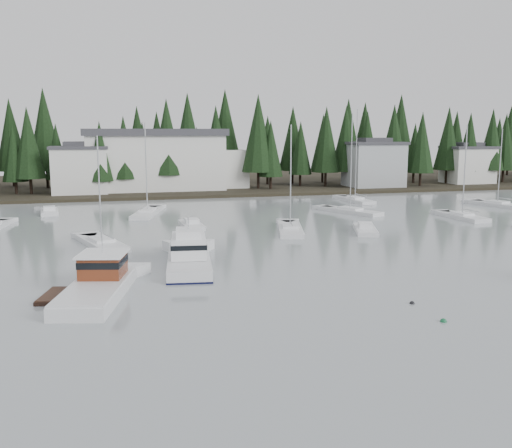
{
  "coord_description": "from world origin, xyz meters",
  "views": [
    {
      "loc": [
        -13.14,
        -22.52,
        10.9
      ],
      "look_at": [
        -0.26,
        27.6,
        2.5
      ],
      "focal_mm": 40.0,
      "sensor_mm": 36.0,
      "label": 1
    }
  ],
  "objects_px": {
    "sailboat_5": "(148,214)",
    "harbor_inn": "(167,160)",
    "sailboat_1": "(350,212)",
    "sailboat_9": "(497,206)",
    "runabout_1": "(365,231)",
    "runabout_3": "(50,213)",
    "house_east_b": "(468,164)",
    "sailboat_4": "(290,231)",
    "cabin_cruiser_center": "(189,258)",
    "sailboat_8": "(355,201)",
    "lobster_boat_brown": "(97,287)",
    "house_west": "(80,169)",
    "runabout_4": "(192,226)",
    "sailboat_2": "(102,245)",
    "house_east_a": "(374,163)",
    "sailboat_7": "(462,218)"
  },
  "relations": [
    {
      "from": "house_east_a",
      "to": "runabout_4",
      "type": "bearing_deg",
      "value": -138.12
    },
    {
      "from": "sailboat_2",
      "to": "runabout_4",
      "type": "distance_m",
      "value": 12.97
    },
    {
      "from": "house_west",
      "to": "sailboat_8",
      "type": "height_order",
      "value": "sailboat_8"
    },
    {
      "from": "house_west",
      "to": "sailboat_1",
      "type": "xyz_separation_m",
      "value": [
        36.32,
        -30.44,
        -4.57
      ]
    },
    {
      "from": "cabin_cruiser_center",
      "to": "sailboat_5",
      "type": "distance_m",
      "value": 30.99
    },
    {
      "from": "sailboat_8",
      "to": "runabout_3",
      "type": "distance_m",
      "value": 45.48
    },
    {
      "from": "runabout_1",
      "to": "house_east_b",
      "type": "bearing_deg",
      "value": -24.39
    },
    {
      "from": "house_west",
      "to": "house_east_b",
      "type": "bearing_deg",
      "value": 0.75
    },
    {
      "from": "sailboat_7",
      "to": "sailboat_9",
      "type": "bearing_deg",
      "value": -54.77
    },
    {
      "from": "sailboat_1",
      "to": "sailboat_9",
      "type": "height_order",
      "value": "sailboat_1"
    },
    {
      "from": "sailboat_7",
      "to": "sailboat_5",
      "type": "bearing_deg",
      "value": 68.37
    },
    {
      "from": "harbor_inn",
      "to": "house_west",
      "type": "bearing_deg",
      "value": -167.48
    },
    {
      "from": "cabin_cruiser_center",
      "to": "runabout_4",
      "type": "bearing_deg",
      "value": -1.45
    },
    {
      "from": "sailboat_4",
      "to": "sailboat_5",
      "type": "distance_m",
      "value": 22.36
    },
    {
      "from": "lobster_boat_brown",
      "to": "cabin_cruiser_center",
      "type": "xyz_separation_m",
      "value": [
        7.16,
        6.87,
        0.13
      ]
    },
    {
      "from": "cabin_cruiser_center",
      "to": "runabout_3",
      "type": "bearing_deg",
      "value": 29.25
    },
    {
      "from": "sailboat_8",
      "to": "runabout_3",
      "type": "relative_size",
      "value": 2.7
    },
    {
      "from": "harbor_inn",
      "to": "sailboat_7",
      "type": "relative_size",
      "value": 2.41
    },
    {
      "from": "sailboat_4",
      "to": "house_east_b",
      "type": "bearing_deg",
      "value": -35.56
    },
    {
      "from": "cabin_cruiser_center",
      "to": "harbor_inn",
      "type": "bearing_deg",
      "value": 3.27
    },
    {
      "from": "house_west",
      "to": "sailboat_8",
      "type": "relative_size",
      "value": 0.64
    },
    {
      "from": "lobster_boat_brown",
      "to": "runabout_3",
      "type": "relative_size",
      "value": 1.96
    },
    {
      "from": "house_east_a",
      "to": "house_west",
      "type": "bearing_deg",
      "value": 178.94
    },
    {
      "from": "harbor_inn",
      "to": "sailboat_4",
      "type": "bearing_deg",
      "value": -78.86
    },
    {
      "from": "house_east_b",
      "to": "sailboat_4",
      "type": "bearing_deg",
      "value": -140.25
    },
    {
      "from": "house_east_b",
      "to": "runabout_4",
      "type": "bearing_deg",
      "value": -148.55
    },
    {
      "from": "house_west",
      "to": "sailboat_4",
      "type": "xyz_separation_m",
      "value": [
        24.01,
        -42.23,
        -4.59
      ]
    },
    {
      "from": "sailboat_7",
      "to": "runabout_4",
      "type": "xyz_separation_m",
      "value": [
        -34.27,
        1.68,
        0.06
      ]
    },
    {
      "from": "harbor_inn",
      "to": "sailboat_4",
      "type": "relative_size",
      "value": 2.42
    },
    {
      "from": "sailboat_1",
      "to": "sailboat_9",
      "type": "distance_m",
      "value": 24.2
    },
    {
      "from": "runabout_1",
      "to": "sailboat_5",
      "type": "bearing_deg",
      "value": 68.22
    },
    {
      "from": "sailboat_8",
      "to": "lobster_boat_brown",
      "type": "bearing_deg",
      "value": 134.29
    },
    {
      "from": "lobster_boat_brown",
      "to": "runabout_4",
      "type": "relative_size",
      "value": 1.87
    },
    {
      "from": "sailboat_5",
      "to": "house_east_b",
      "type": "bearing_deg",
      "value": -53.36
    },
    {
      "from": "house_west",
      "to": "sailboat_1",
      "type": "relative_size",
      "value": 0.69
    },
    {
      "from": "sailboat_4",
      "to": "runabout_1",
      "type": "bearing_deg",
      "value": -93.45
    },
    {
      "from": "house_east_b",
      "to": "runabout_1",
      "type": "bearing_deg",
      "value": -133.94
    },
    {
      "from": "cabin_cruiser_center",
      "to": "sailboat_7",
      "type": "height_order",
      "value": "sailboat_7"
    },
    {
      "from": "sailboat_1",
      "to": "sailboat_5",
      "type": "height_order",
      "value": "sailboat_1"
    },
    {
      "from": "cabin_cruiser_center",
      "to": "sailboat_9",
      "type": "height_order",
      "value": "sailboat_9"
    },
    {
      "from": "cabin_cruiser_center",
      "to": "sailboat_4",
      "type": "bearing_deg",
      "value": -36.11
    },
    {
      "from": "sailboat_8",
      "to": "sailboat_4",
      "type": "bearing_deg",
      "value": 137.44
    },
    {
      "from": "sailboat_5",
      "to": "harbor_inn",
      "type": "bearing_deg",
      "value": 4.25
    },
    {
      "from": "cabin_cruiser_center",
      "to": "runabout_1",
      "type": "bearing_deg",
      "value": -54.36
    },
    {
      "from": "house_west",
      "to": "house_east_a",
      "type": "xyz_separation_m",
      "value": [
        54.0,
        -1.0,
        0.25
      ]
    },
    {
      "from": "harbor_inn",
      "to": "sailboat_1",
      "type": "relative_size",
      "value": 2.13
    },
    {
      "from": "runabout_3",
      "to": "sailboat_5",
      "type": "bearing_deg",
      "value": -112.76
    },
    {
      "from": "house_west",
      "to": "sailboat_2",
      "type": "height_order",
      "value": "sailboat_2"
    },
    {
      "from": "cabin_cruiser_center",
      "to": "house_west",
      "type": "bearing_deg",
      "value": 18.24
    },
    {
      "from": "sailboat_1",
      "to": "sailboat_9",
      "type": "relative_size",
      "value": 1.17
    }
  ]
}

